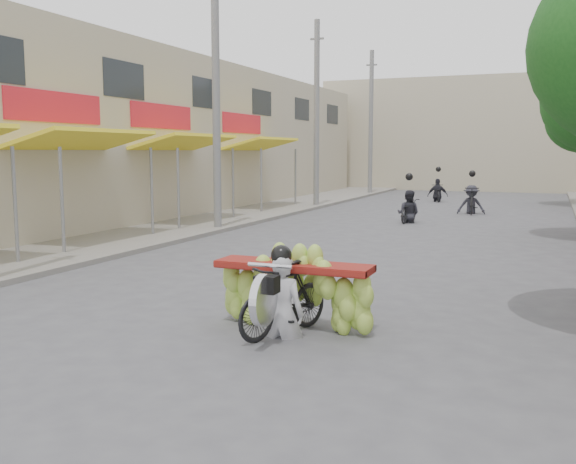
# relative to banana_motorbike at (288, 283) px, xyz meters

# --- Properties ---
(ground) EXTENTS (120.00, 120.00, 0.00)m
(ground) POSITION_rel_banana_motorbike_xyz_m (-0.88, -2.40, -0.69)
(ground) COLOR #515055
(ground) RESTS_ON ground
(sidewalk_left) EXTENTS (4.00, 60.00, 0.12)m
(sidewalk_left) POSITION_rel_banana_motorbike_xyz_m (-7.88, 12.60, -0.63)
(sidewalk_left) COLOR gray
(sidewalk_left) RESTS_ON ground
(shophouse_row_left) EXTENTS (9.77, 40.00, 6.00)m
(shophouse_row_left) POSITION_rel_banana_motorbike_xyz_m (-12.87, 11.58, 2.31)
(shophouse_row_left) COLOR #B5AA8F
(shophouse_row_left) RESTS_ON ground
(far_building) EXTENTS (20.00, 6.00, 7.00)m
(far_building) POSITION_rel_banana_motorbike_xyz_m (-0.88, 35.60, 2.81)
(far_building) COLOR #B5AA8F
(far_building) RESTS_ON ground
(utility_pole_mid) EXTENTS (0.60, 0.24, 8.00)m
(utility_pole_mid) POSITION_rel_banana_motorbike_xyz_m (-6.28, 9.60, 3.34)
(utility_pole_mid) COLOR slate
(utility_pole_mid) RESTS_ON ground
(utility_pole_far) EXTENTS (0.60, 0.24, 8.00)m
(utility_pole_far) POSITION_rel_banana_motorbike_xyz_m (-6.28, 18.60, 3.34)
(utility_pole_far) COLOR slate
(utility_pole_far) RESTS_ON ground
(utility_pole_back) EXTENTS (0.60, 0.24, 8.00)m
(utility_pole_back) POSITION_rel_banana_motorbike_xyz_m (-6.28, 27.60, 3.34)
(utility_pole_back) COLOR slate
(utility_pole_back) RESTS_ON ground
(banana_motorbike) EXTENTS (2.20, 1.85, 2.06)m
(banana_motorbike) POSITION_rel_banana_motorbike_xyz_m (0.00, 0.00, 0.00)
(banana_motorbike) COLOR black
(banana_motorbike) RESTS_ON ground
(bg_motorbike_a) EXTENTS (0.83, 1.47, 1.95)m
(bg_motorbike_a) POSITION_rel_banana_motorbike_xyz_m (-1.28, 14.07, 0.09)
(bg_motorbike_a) COLOR black
(bg_motorbike_a) RESTS_ON ground
(bg_motorbike_b) EXTENTS (1.12, 1.96, 1.95)m
(bg_motorbike_b) POSITION_rel_banana_motorbike_xyz_m (0.37, 18.09, 0.13)
(bg_motorbike_b) COLOR black
(bg_motorbike_b) RESTS_ON ground
(bg_motorbike_c) EXTENTS (1.07, 1.54, 1.95)m
(bg_motorbike_c) POSITION_rel_banana_motorbike_xyz_m (-1.86, 23.79, 0.14)
(bg_motorbike_c) COLOR black
(bg_motorbike_c) RESTS_ON ground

